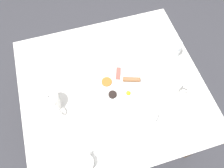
% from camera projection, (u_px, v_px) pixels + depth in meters
% --- Properties ---
extents(ground_plane, '(8.00, 8.00, 0.00)m').
position_uv_depth(ground_plane, '(112.00, 121.00, 1.93)').
color(ground_plane, '#333338').
extents(table, '(1.00, 1.08, 0.70)m').
position_uv_depth(table, '(112.00, 90.00, 1.37)').
color(table, silver).
rests_on(table, ground_plane).
extents(breakfast_plate, '(0.30, 0.30, 0.04)m').
position_uv_depth(breakfast_plate, '(120.00, 85.00, 1.30)').
color(breakfast_plate, white).
rests_on(breakfast_plate, table).
extents(teapot_near, '(0.13, 0.17, 0.13)m').
position_uv_depth(teapot_near, '(172.00, 85.00, 1.25)').
color(teapot_near, white).
rests_on(teapot_near, table).
extents(teapot_far, '(0.18, 0.10, 0.13)m').
position_uv_depth(teapot_far, '(50.00, 101.00, 1.20)').
color(teapot_far, white).
rests_on(teapot_far, table).
extents(teacup_with_saucer_left, '(0.16, 0.16, 0.06)m').
position_uv_depth(teacup_with_saucer_left, '(86.00, 163.00, 1.08)').
color(teacup_with_saucer_left, white).
rests_on(teacup_with_saucer_left, table).
extents(teacup_with_saucer_right, '(0.16, 0.16, 0.06)m').
position_uv_depth(teacup_with_saucer_right, '(149.00, 117.00, 1.19)').
color(teacup_with_saucer_right, white).
rests_on(teacup_with_saucer_right, table).
extents(water_glass_tall, '(0.08, 0.08, 0.11)m').
position_uv_depth(water_glass_tall, '(174.00, 49.00, 1.37)').
color(water_glass_tall, white).
rests_on(water_glass_tall, table).
extents(napkin_folded, '(0.20, 0.20, 0.01)m').
position_uv_depth(napkin_folded, '(157.00, 36.00, 1.48)').
color(napkin_folded, white).
rests_on(napkin_folded, table).
extents(fork_by_plate, '(0.17, 0.08, 0.00)m').
position_uv_depth(fork_by_plate, '(111.00, 40.00, 1.46)').
color(fork_by_plate, silver).
rests_on(fork_by_plate, table).
extents(knife_by_plate, '(0.04, 0.21, 0.00)m').
position_uv_depth(knife_by_plate, '(46.00, 56.00, 1.41)').
color(knife_by_plate, silver).
rests_on(knife_by_plate, table).
extents(spoon_for_tea, '(0.14, 0.05, 0.00)m').
position_uv_depth(spoon_for_tea, '(76.00, 43.00, 1.45)').
color(spoon_for_tea, silver).
rests_on(spoon_for_tea, table).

